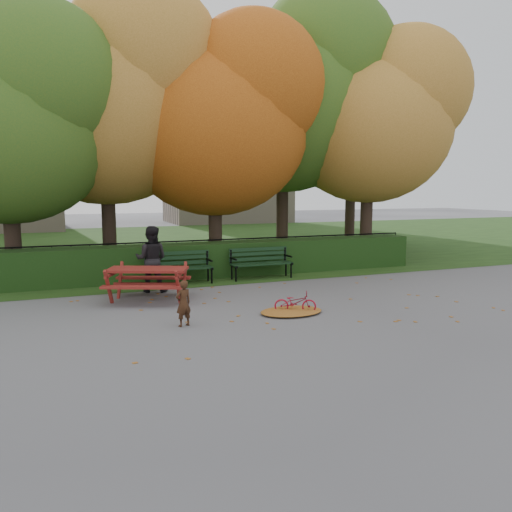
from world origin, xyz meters
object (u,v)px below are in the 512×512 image
object	(u,v)px
bench_right	(260,260)
child	(183,303)
tree_b	(117,96)
tree_a	(17,116)
tree_e	(381,118)
tree_c	(226,118)
tree_g	(362,125)
bicycle	(295,302)
picnic_table	(148,275)
tree_d	(296,94)
adult	(151,259)
bench_left	(179,265)

from	to	relation	value
bench_right	child	xyz separation A→B (m)	(-3.25, -4.22, -0.08)
tree_b	child	distance (m)	8.80
tree_a	child	bearing A→B (deg)	-63.53
tree_e	tree_c	bearing A→B (deg)	178.07
tree_g	bicycle	distance (m)	13.95
tree_c	picnic_table	world-z (taller)	tree_c
tree_e	bicycle	distance (m)	10.04
bench_right	picnic_table	bearing A→B (deg)	-152.96
tree_a	tree_d	xyz separation A→B (m)	(9.07, 1.65, 1.46)
tree_a	adult	bearing A→B (deg)	-41.50
tree_a	bicycle	xyz separation A→B (m)	(5.44, -5.95, -4.29)
tree_b	tree_c	bearing A→B (deg)	-13.45
tree_c	bicycle	xyz separation A→B (m)	(-0.59, -6.34, -4.60)
tree_b	bench_right	size ratio (longest dim) A/B	4.88
tree_d	bicycle	xyz separation A→B (m)	(-3.63, -7.61, -5.75)
tree_g	bicycle	xyz separation A→B (m)	(-8.09, -10.14, -5.14)
tree_c	child	distance (m)	8.37
tree_b	tree_g	bearing A→B (deg)	15.63
adult	tree_c	bearing A→B (deg)	-111.83
bicycle	tree_a	bearing A→B (deg)	67.16
tree_b	tree_g	world-z (taller)	tree_b
tree_a	tree_c	distance (m)	6.04
child	adult	world-z (taller)	adult
tree_a	adult	distance (m)	5.47
tree_a	tree_b	size ratio (longest dim) A/B	0.85
bench_left	adult	xyz separation A→B (m)	(-0.86, -0.80, 0.31)
tree_d	bicycle	bearing A→B (deg)	-115.52
tree_a	tree_g	distance (m)	14.18
bench_left	bicycle	distance (m)	4.37
tree_d	bench_right	world-z (taller)	tree_d
bench_left	adult	distance (m)	1.22
bench_right	adult	xyz separation A→B (m)	(-3.26, -0.80, 0.31)
tree_b	bench_right	bearing A→B (deg)	-40.67
bench_left	child	bearing A→B (deg)	-101.43
tree_e	bench_left	xyz separation A→B (m)	(-7.82, -2.07, -4.56)
tree_a	bench_right	xyz separation A→B (m)	(6.29, -1.88, -4.00)
bench_right	bicycle	bearing A→B (deg)	-101.81
bench_left	tree_g	bearing A→B (deg)	32.17
tree_d	adult	size ratio (longest dim) A/B	5.76
tree_d	tree_e	size ratio (longest dim) A/B	1.17
tree_a	tree_g	size ratio (longest dim) A/B	0.88
bench_right	adult	bearing A→B (deg)	-166.21
child	bicycle	distance (m)	2.41
tree_a	adult	size ratio (longest dim) A/B	4.50
child	bicycle	world-z (taller)	child
child	bicycle	xyz separation A→B (m)	(2.40, 0.14, -0.21)
bench_right	adult	size ratio (longest dim) A/B	1.08
bench_left	picnic_table	bearing A→B (deg)	-121.93
child	tree_e	bearing A→B (deg)	-163.90
tree_a	tree_b	xyz separation A→B (m)	(2.74, 1.17, 0.88)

